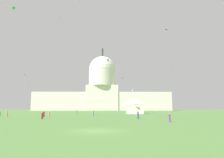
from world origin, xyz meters
name	(u,v)px	position (x,y,z in m)	size (l,w,h in m)	color
ground_plane	(97,131)	(0.00, 0.00, 0.00)	(800.00, 800.00, 0.00)	#4C7538
capitol_building	(102,91)	(-5.68, 194.06, 20.54)	(140.75, 28.22, 66.30)	silver
event_tent	(135,106)	(12.19, 65.78, 3.13)	(7.54, 7.31, 6.22)	white
person_grey_near_tent	(77,112)	(-11.15, 58.75, 0.78)	(0.48, 0.48, 1.71)	gray
person_grey_front_center	(93,113)	(-3.54, 41.48, 0.79)	(0.60, 0.60, 1.75)	gray
person_denim_front_left	(138,115)	(7.66, 24.09, 0.77)	(0.53, 0.53, 1.68)	#3D5684
person_tan_lawn_far_left	(7,114)	(-27.67, 37.66, 0.72)	(0.52, 0.52, 1.60)	tan
person_maroon_deep_crowd	(44,114)	(-15.77, 32.91, 0.77)	(0.54, 0.54, 1.67)	maroon
person_grey_near_tree_west	(153,113)	(17.59, 55.58, 0.71)	(0.44, 0.44, 1.55)	gray
person_purple_back_right	(169,118)	(11.58, 13.56, 0.72)	(0.35, 0.35, 1.54)	#703D93
person_maroon_mid_right	(42,116)	(-13.18, 23.50, 0.71)	(0.40, 0.40, 1.55)	maroon
person_purple_edge_west	(0,114)	(-29.91, 38.17, 0.70)	(0.47, 0.47, 1.51)	#703D93
person_tan_back_left	(49,114)	(-15.48, 36.71, 0.70)	(0.47, 0.47, 1.50)	tan
kite_gold_mid	(89,83)	(-15.50, 150.61, 23.60)	(1.30, 1.29, 1.18)	gold
kite_blue_mid	(108,60)	(0.73, 88.12, 28.41)	(0.90, 0.97, 3.98)	blue
kite_violet_low	(25,76)	(-32.22, 59.58, 15.00)	(0.68, 0.67, 3.44)	purple
kite_black_mid	(122,78)	(13.25, 157.01, 28.23)	(1.88, 1.13, 4.60)	black
kite_magenta_mid	(72,64)	(-23.11, 112.71, 31.29)	(1.58, 1.78, 3.91)	#D1339E
kite_red_mid	(167,29)	(25.52, 60.12, 35.01)	(1.53, 1.28, 0.31)	red
kite_white_low	(132,90)	(21.53, 154.96, 17.70)	(1.04, 0.99, 3.94)	white
kite_green_high	(13,8)	(-37.31, 56.62, 42.36)	(1.13, 1.18, 1.14)	green
kite_lime_high	(104,62)	(-3.48, 173.35, 46.89)	(1.79, 1.54, 3.99)	#8CD133
kite_cyan_low	(171,67)	(23.45, 50.10, 16.99)	(1.69, 0.99, 0.33)	#33BCDB
kite_yellow_high	(59,15)	(-26.21, 85.50, 52.94)	(1.20, 1.30, 3.98)	yellow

